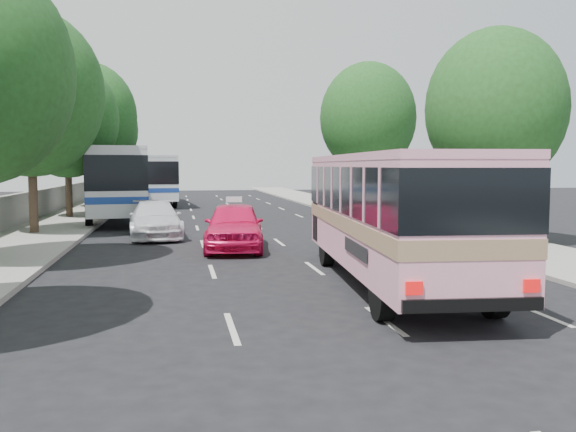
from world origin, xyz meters
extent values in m
plane|color=black|center=(0.00, 0.00, 0.00)|extent=(120.00, 120.00, 0.00)
cube|color=#9E998E|center=(-8.50, 20.00, 0.07)|extent=(4.00, 90.00, 0.15)
cube|color=#9E998E|center=(8.50, 20.00, 0.06)|extent=(4.00, 90.00, 0.12)
cube|color=#9E998E|center=(-10.30, 20.00, 0.90)|extent=(0.30, 90.00, 1.50)
cylinder|color=#38281E|center=(-8.70, 14.00, 1.90)|extent=(0.36, 0.36, 3.80)
ellipsoid|color=#1E4719|center=(-8.70, 14.00, 5.90)|extent=(6.00, 6.00, 6.90)
sphere|color=#1E4719|center=(-8.30, 13.70, 7.10)|extent=(3.90, 3.90, 3.90)
cylinder|color=#38281E|center=(-8.60, 22.00, 1.75)|extent=(0.36, 0.36, 3.50)
ellipsoid|color=#1E4719|center=(-8.60, 22.00, 5.43)|extent=(5.52, 5.52, 6.35)
sphere|color=#1E4719|center=(-8.20, 21.70, 6.53)|extent=(3.59, 3.59, 3.59)
cylinder|color=#38281E|center=(-8.50, 30.00, 2.00)|extent=(0.36, 0.36, 3.99)
ellipsoid|color=#1E4719|center=(-8.50, 30.00, 6.20)|extent=(6.30, 6.30, 7.24)
sphere|color=#1E4719|center=(-8.10, 29.70, 7.46)|extent=(4.09, 4.09, 4.09)
cylinder|color=#38281E|center=(-8.70, 38.00, 1.86)|extent=(0.36, 0.36, 3.72)
ellipsoid|color=#1E4719|center=(-8.70, 38.00, 5.78)|extent=(5.88, 5.88, 6.76)
sphere|color=#1E4719|center=(-8.30, 37.70, 6.96)|extent=(3.82, 3.82, 3.82)
cylinder|color=#38281E|center=(8.70, 8.00, 1.61)|extent=(0.36, 0.36, 3.23)
ellipsoid|color=#1E4719|center=(8.70, 8.00, 5.01)|extent=(5.10, 5.10, 5.87)
sphere|color=#1E4719|center=(9.10, 7.70, 6.04)|extent=(3.32, 3.31, 3.31)
cylinder|color=#38281E|center=(9.00, 24.00, 1.90)|extent=(0.36, 0.36, 3.80)
ellipsoid|color=#1E4719|center=(9.00, 24.00, 5.90)|extent=(6.00, 6.00, 6.90)
sphere|color=#1E4719|center=(9.40, 23.70, 7.10)|extent=(3.90, 3.90, 3.90)
cube|color=pink|center=(2.32, 1.34, 1.86)|extent=(3.30, 10.16, 2.68)
cube|color=#9E7A59|center=(2.32, 1.34, 1.55)|extent=(3.34, 10.18, 0.35)
cube|color=black|center=(2.32, 1.34, 2.35)|extent=(3.35, 10.20, 1.10)
cube|color=pink|center=(2.32, 1.34, 3.12)|extent=(3.32, 10.18, 0.16)
cylinder|color=black|center=(1.47, 4.41, 0.52)|extent=(0.38, 1.06, 1.04)
cylinder|color=black|center=(3.66, 4.24, 0.52)|extent=(0.38, 1.06, 1.04)
cylinder|color=black|center=(0.95, -1.96, 0.52)|extent=(0.38, 1.06, 1.04)
cylinder|color=black|center=(3.14, -2.14, 0.52)|extent=(0.38, 1.06, 1.04)
imported|color=#F01458|center=(-0.87, 8.33, 0.83)|extent=(2.52, 5.08, 1.67)
imported|color=silver|center=(-3.71, 12.54, 0.73)|extent=(2.40, 5.16, 1.46)
cube|color=silver|center=(-6.30, 21.37, 2.20)|extent=(4.42, 12.99, 3.24)
cube|color=black|center=(-6.30, 21.37, 2.60)|extent=(4.48, 13.03, 1.59)
cube|color=navy|center=(-6.30, 21.37, 1.38)|extent=(4.47, 13.02, 0.32)
cube|color=silver|center=(-6.30, 21.37, 3.75)|extent=(4.45, 13.01, 0.15)
cylinder|color=black|center=(-8.04, 25.20, 0.58)|extent=(0.50, 1.20, 1.17)
cylinder|color=black|center=(-5.66, 25.53, 0.58)|extent=(0.50, 1.20, 1.17)
cylinder|color=black|center=(-6.88, 16.79, 0.58)|extent=(0.50, 1.20, 1.17)
cylinder|color=black|center=(-4.50, 17.12, 0.58)|extent=(0.50, 1.20, 1.17)
cube|color=silver|center=(-4.50, 33.96, 2.08)|extent=(3.66, 12.21, 3.06)
cube|color=black|center=(-4.50, 33.96, 2.45)|extent=(3.71, 12.24, 1.50)
cube|color=navy|center=(-4.50, 33.96, 1.30)|extent=(3.70, 12.23, 0.30)
cube|color=silver|center=(-4.50, 33.96, 3.54)|extent=(3.68, 12.23, 0.14)
cylinder|color=black|center=(-5.98, 37.65, 0.55)|extent=(0.42, 1.13, 1.10)
cylinder|color=black|center=(-3.73, 37.86, 0.55)|extent=(0.42, 1.13, 1.10)
cylinder|color=black|center=(-5.23, 29.67, 0.55)|extent=(0.42, 1.13, 1.10)
cylinder|color=black|center=(-2.99, 29.88, 0.55)|extent=(0.42, 1.13, 1.10)
cube|color=silver|center=(-0.87, 8.33, 1.76)|extent=(0.57, 0.24, 0.18)
camera|label=1|loc=(-2.86, -12.79, 2.93)|focal=38.00mm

